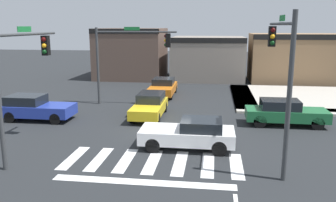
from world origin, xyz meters
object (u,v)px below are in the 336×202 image
at_px(car_orange, 163,87).
at_px(car_yellow, 150,105).
at_px(traffic_signal_northwest, 128,50).
at_px(car_blue, 36,107).
at_px(traffic_signal_southeast, 281,60).
at_px(car_green, 285,112).
at_px(car_white, 190,133).
at_px(traffic_signal_southwest, 22,66).

height_order(car_orange, car_yellow, car_yellow).
xyz_separation_m(traffic_signal_northwest, car_blue, (-4.64, -4.81, -3.15)).
height_order(traffic_signal_northwest, traffic_signal_southeast, traffic_signal_southeast).
xyz_separation_m(traffic_signal_southeast, car_orange, (-6.77, 13.33, -3.56)).
bearing_deg(traffic_signal_southeast, car_yellow, 45.34).
relative_size(car_blue, car_yellow, 0.94).
bearing_deg(car_green, car_blue, -176.99).
bearing_deg(car_yellow, traffic_signal_northwest, -146.52).
bearing_deg(car_white, traffic_signal_southwest, 12.77).
height_order(car_white, car_green, car_green).
height_order(car_green, car_yellow, car_green).
relative_size(traffic_signal_northwest, traffic_signal_southeast, 0.94).
relative_size(traffic_signal_southeast, car_orange, 1.42).
height_order(traffic_signal_southwest, car_orange, traffic_signal_southwest).
xyz_separation_m(car_blue, car_yellow, (6.71, 1.68, -0.03)).
bearing_deg(car_orange, traffic_signal_northwest, -27.50).
bearing_deg(traffic_signal_northwest, car_yellow, -56.52).
xyz_separation_m(car_green, car_yellow, (-8.02, 0.91, -0.03)).
xyz_separation_m(car_blue, car_green, (14.73, 0.77, -0.00)).
bearing_deg(traffic_signal_southwest, traffic_signal_southeast, -86.95).
bearing_deg(car_green, traffic_signal_southwest, -153.10).
bearing_deg(car_orange, traffic_signal_southwest, -16.20).
bearing_deg(car_yellow, traffic_signal_southwest, -30.59).
distance_m(car_white, car_yellow, 6.22).
relative_size(traffic_signal_northwest, car_white, 1.32).
xyz_separation_m(traffic_signal_northwest, car_white, (4.99, -8.62, -3.20)).
distance_m(car_orange, car_yellow, 6.80).
relative_size(car_white, car_green, 0.96).
relative_size(traffic_signal_northwest, car_orange, 1.33).
relative_size(traffic_signal_northwest, car_yellow, 1.31).
distance_m(traffic_signal_southwest, car_yellow, 8.86).
bearing_deg(traffic_signal_southwest, traffic_signal_northwest, -11.76).
xyz_separation_m(traffic_signal_southeast, car_blue, (-13.32, 4.85, -3.49)).
bearing_deg(traffic_signal_southeast, traffic_signal_southwest, 93.05).
height_order(traffic_signal_northwest, car_green, traffic_signal_northwest).
height_order(traffic_signal_northwest, car_orange, traffic_signal_northwest).
bearing_deg(car_white, car_yellow, -61.98).
xyz_separation_m(traffic_signal_southwest, car_orange, (4.04, 13.90, -3.24)).
xyz_separation_m(traffic_signal_southwest, car_white, (7.12, 1.61, -3.23)).
xyz_separation_m(traffic_signal_southwest, car_green, (12.22, 6.20, -3.18)).
relative_size(car_blue, car_green, 0.91).
xyz_separation_m(traffic_signal_southwest, car_yellow, (4.20, 7.11, -3.21)).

